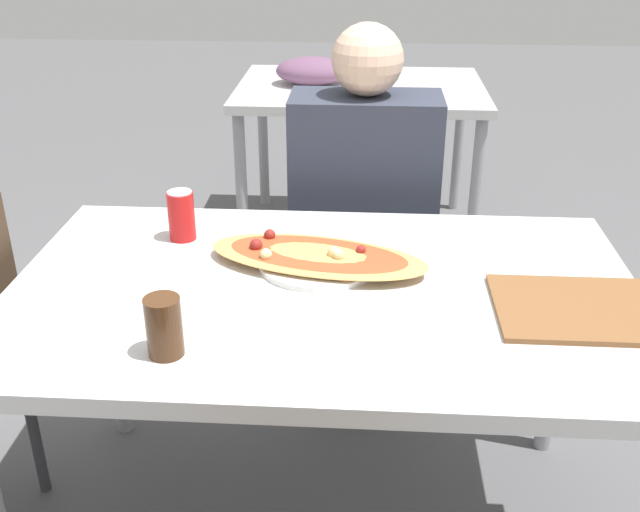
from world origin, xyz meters
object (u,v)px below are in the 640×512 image
object	(u,v)px
chair_far_seated	(363,236)
drink_glass	(164,327)
dining_table	(323,313)
soda_can	(181,215)
person_seated	(364,191)
pizza_main	(317,257)

from	to	relation	value
chair_far_seated	drink_glass	bearing A→B (deg)	70.94
dining_table	soda_can	world-z (taller)	soda_can
drink_glass	soda_can	bearing A→B (deg)	99.70
drink_glass	person_seated	bearing A→B (deg)	68.85
dining_table	soda_can	size ratio (longest dim) A/B	11.09
chair_far_seated	soda_can	world-z (taller)	chair_far_seated
person_seated	drink_glass	distance (m)	1.00
person_seated	dining_table	bearing A→B (deg)	82.84
pizza_main	dining_table	bearing A→B (deg)	-78.59
dining_table	chair_far_seated	size ratio (longest dim) A/B	1.57
person_seated	pizza_main	distance (m)	0.55
soda_can	drink_glass	size ratio (longest dim) A/B	1.06
person_seated	drink_glass	world-z (taller)	person_seated
dining_table	drink_glass	size ratio (longest dim) A/B	11.74
chair_far_seated	drink_glass	xyz separation A→B (m)	(-0.36, -1.04, 0.28)
dining_table	soda_can	bearing A→B (deg)	147.59
dining_table	person_seated	bearing A→B (deg)	82.84
chair_far_seated	soda_can	distance (m)	0.75
soda_can	drink_glass	world-z (taller)	soda_can
dining_table	chair_far_seated	bearing A→B (deg)	83.89
chair_far_seated	pizza_main	xyz separation A→B (m)	(-0.10, -0.65, 0.24)
person_seated	chair_far_seated	bearing A→B (deg)	-90.00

